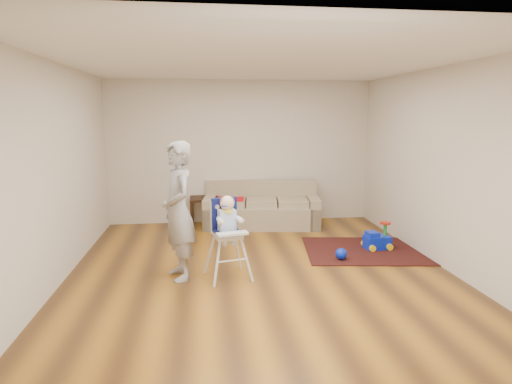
{
  "coord_description": "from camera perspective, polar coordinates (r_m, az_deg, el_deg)",
  "views": [
    {
      "loc": [
        -0.72,
        -5.4,
        2.07
      ],
      "look_at": [
        0.0,
        0.4,
        1.0
      ],
      "focal_mm": 30.0,
      "sensor_mm": 36.0,
      "label": 1
    }
  ],
  "objects": [
    {
      "name": "high_chair",
      "position": [
        5.45,
        -3.81,
        -6.19
      ],
      "size": [
        0.59,
        0.59,
        1.08
      ],
      "rotation": [
        0.0,
        0.0,
        0.22
      ],
      "color": "silver",
      "rests_on": "ground"
    },
    {
      "name": "area_rug",
      "position": [
        6.83,
        14.4,
        -7.54
      ],
      "size": [
        1.98,
        1.59,
        0.01
      ],
      "primitive_type": "cube",
      "rotation": [
        0.0,
        0.0,
        -0.13
      ],
      "color": "black",
      "rests_on": "ground"
    },
    {
      "name": "ride_on_toy",
      "position": [
        6.89,
        15.88,
        -5.59
      ],
      "size": [
        0.41,
        0.31,
        0.42
      ],
      "primitive_type": null,
      "rotation": [
        0.0,
        0.0,
        0.11
      ],
      "color": "#0B24D1",
      "rests_on": "area_rug"
    },
    {
      "name": "sofa",
      "position": [
        7.95,
        0.72,
        -1.7
      ],
      "size": [
        2.2,
        1.12,
        0.82
      ],
      "rotation": [
        0.0,
        0.0,
        -0.12
      ],
      "color": "tan",
      "rests_on": "ground"
    },
    {
      "name": "toy_ball",
      "position": [
        6.3,
        11.29,
        -8.09
      ],
      "size": [
        0.17,
        0.17,
        0.17
      ],
      "primitive_type": "sphere",
      "color": "#0B24D1",
      "rests_on": "area_rug"
    },
    {
      "name": "room_envelope",
      "position": [
        5.97,
        -0.15,
        8.5
      ],
      "size": [
        5.04,
        5.52,
        2.72
      ],
      "color": "beige",
      "rests_on": "ground"
    },
    {
      "name": "side_table",
      "position": [
        8.11,
        -6.87,
        -2.56
      ],
      "size": [
        0.53,
        0.53,
        0.53
      ],
      "primitive_type": null,
      "color": "black",
      "rests_on": "ground"
    },
    {
      "name": "ground",
      "position": [
        5.83,
        0.5,
        -10.43
      ],
      "size": [
        5.5,
        5.5,
        0.0
      ],
      "primitive_type": "plane",
      "color": "#492E13",
      "rests_on": "ground"
    },
    {
      "name": "adult",
      "position": [
        5.43,
        -10.32,
        -2.52
      ],
      "size": [
        0.6,
        0.74,
        1.75
      ],
      "primitive_type": "imported",
      "rotation": [
        0.0,
        0.0,
        -1.24
      ],
      "color": "gray",
      "rests_on": "ground"
    }
  ]
}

